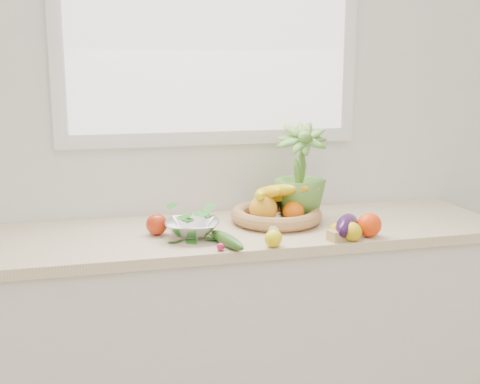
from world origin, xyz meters
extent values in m
cube|color=white|center=(0.00, 2.25, 1.35)|extent=(4.50, 0.02, 2.70)
cube|color=silver|center=(0.00, 1.95, 0.43)|extent=(2.20, 0.58, 0.86)
cube|color=beige|center=(0.00, 1.95, 0.88)|extent=(2.24, 0.62, 0.04)
cube|color=white|center=(0.00, 2.23, 1.75)|extent=(1.30, 0.03, 1.10)
cube|color=white|center=(0.00, 2.21, 1.75)|extent=(1.18, 0.01, 0.98)
sphere|color=#FF3E08|center=(0.50, 1.71, 0.95)|extent=(0.11, 0.11, 0.09)
ellipsoid|color=gold|center=(0.41, 1.67, 0.93)|extent=(0.07, 0.09, 0.07)
ellipsoid|color=yellow|center=(0.11, 1.67, 0.93)|extent=(0.10, 0.10, 0.06)
ellipsoid|color=#FDB80D|center=(0.38, 1.72, 0.93)|extent=(0.08, 0.09, 0.06)
sphere|color=red|center=(-0.28, 1.93, 0.94)|extent=(0.10, 0.10, 0.08)
cube|color=tan|center=(0.39, 1.70, 0.92)|extent=(0.13, 0.08, 0.04)
ellipsoid|color=silver|center=(0.22, 1.88, 0.92)|extent=(0.06, 0.06, 0.04)
ellipsoid|color=beige|center=(0.20, 1.96, 0.92)|extent=(0.08, 0.08, 0.05)
ellipsoid|color=beige|center=(0.16, 1.83, 0.92)|extent=(0.06, 0.06, 0.04)
ellipsoid|color=#2D0F3A|center=(0.42, 1.73, 0.94)|extent=(0.18, 0.22, 0.08)
ellipsoid|color=#24591A|center=(-0.05, 1.72, 0.92)|extent=(0.10, 0.25, 0.04)
sphere|color=#BE1745|center=(-0.09, 1.67, 0.91)|extent=(0.03, 0.03, 0.03)
imported|color=#568B32|center=(0.33, 2.01, 1.11)|extent=(0.26, 0.26, 0.38)
cylinder|color=#AD794D|center=(0.22, 1.99, 0.91)|extent=(0.42, 0.42, 0.01)
torus|color=tan|center=(0.22, 1.99, 0.93)|extent=(0.50, 0.50, 0.06)
sphere|color=#FFAC1F|center=(0.16, 1.96, 0.97)|extent=(0.15, 0.15, 0.11)
sphere|color=#FF6A08|center=(0.28, 1.94, 0.96)|extent=(0.11, 0.11, 0.09)
sphere|color=#EA5007|center=(0.30, 2.04, 0.95)|extent=(0.11, 0.11, 0.08)
ellipsoid|color=#263116|center=(0.21, 2.06, 0.97)|extent=(0.12, 0.12, 0.12)
ellipsoid|color=yellow|center=(0.15, 1.98, 1.02)|extent=(0.10, 0.26, 0.11)
ellipsoid|color=yellow|center=(0.18, 1.99, 1.03)|extent=(0.07, 0.26, 0.11)
ellipsoid|color=yellow|center=(0.21, 1.98, 1.04)|extent=(0.14, 0.25, 0.11)
ellipsoid|color=gold|center=(0.24, 1.99, 1.03)|extent=(0.20, 0.22, 0.11)
ellipsoid|color=yellow|center=(0.28, 1.98, 1.02)|extent=(0.24, 0.16, 0.11)
cylinder|color=white|center=(-0.15, 1.86, 0.91)|extent=(0.10, 0.10, 0.02)
imported|color=silver|center=(-0.15, 1.86, 0.94)|extent=(0.25, 0.25, 0.05)
ellipsoid|color=#2A6619|center=(-0.15, 1.86, 0.98)|extent=(0.19, 0.19, 0.06)
camera|label=1|loc=(-0.52, -0.30, 1.53)|focal=45.00mm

